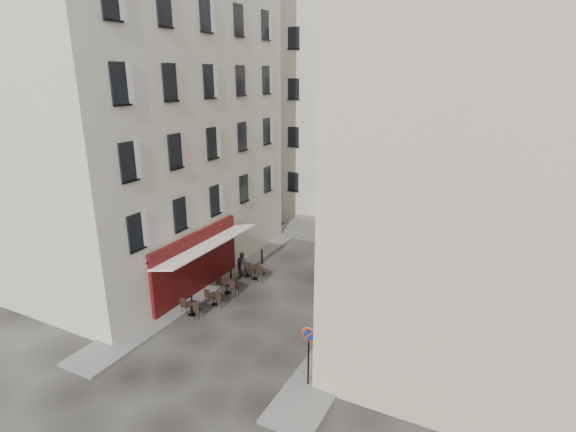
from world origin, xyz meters
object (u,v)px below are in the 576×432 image
Objects in this scene: bistro_table_a at (192,307)px; pedestrian at (242,265)px; no_parking_sign at (308,346)px; bistro_table_b at (215,298)px.

bistro_table_a is 4.81m from pedestrian.
no_parking_sign is 2.08× the size of bistro_table_a.
bistro_table_a reaches higher than bistro_table_b.
bistro_table_a is at bearing 165.74° from no_parking_sign.
pedestrian is (-0.07, 4.79, 0.39)m from bistro_table_a.
no_parking_sign is 8.04m from bistro_table_b.
no_parking_sign reaches higher than bistro_table_b.
bistro_table_a is 0.75× the size of pedestrian.
bistro_table_b is at bearing 81.81° from pedestrian.
no_parking_sign is 10.31m from pedestrian.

